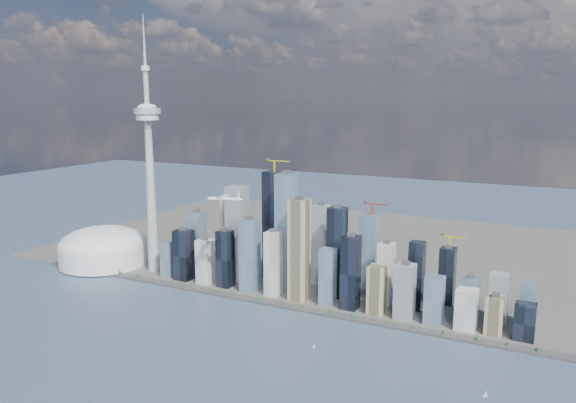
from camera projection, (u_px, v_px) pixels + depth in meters
The scene contains 10 objects.
ground at pixel (176, 355), 848.72m from camera, with size 4000.00×4000.00×0.00m, color #35445D.
seawall at pixel (258, 301), 1067.95m from camera, with size 1100.00×22.00×4.00m, color #383838.
land at pixel (343, 246), 1463.30m from camera, with size 1400.00×900.00×3.00m, color #4C4C47.
shoreline_trees at pixel (258, 297), 1066.70m from camera, with size 960.53×7.20×8.80m.
skyscraper_cluster at pixel (306, 254), 1103.81m from camera, with size 736.00×142.00×254.29m.
needle_tower at pixel (150, 167), 1210.25m from camera, with size 56.00×56.00×550.50m.
dome_stadium at pixel (103, 248), 1299.25m from camera, with size 200.00×200.00×86.00m.
airplane at pixel (224, 198), 1007.55m from camera, with size 67.00×59.76×16.57m.
sailboat_west at pixel (314, 346), 870.00m from camera, with size 6.81×2.89×9.41m.
sailboat_east at pixel (485, 394), 729.19m from camera, with size 6.65×2.55×9.19m.
Camera 1 is at (507.48, -631.17, 383.57)m, focal length 35.00 mm.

